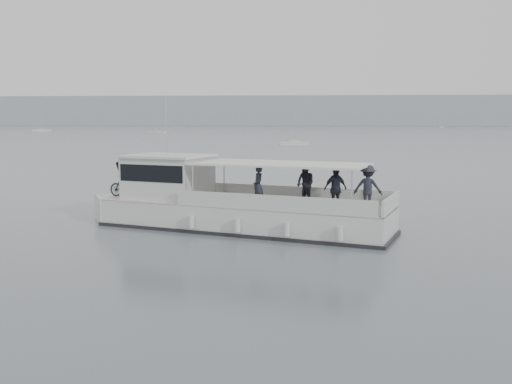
{
  "coord_description": "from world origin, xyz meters",
  "views": [
    {
      "loc": [
        4.34,
        -20.26,
        4.58
      ],
      "look_at": [
        2.66,
        3.43,
        1.6
      ],
      "focal_mm": 40.0,
      "sensor_mm": 36.0,
      "label": 1
    }
  ],
  "objects": [
    {
      "name": "ground",
      "position": [
        0.0,
        0.0,
        0.0
      ],
      "size": [
        1400.0,
        1400.0,
        0.0
      ],
      "primitive_type": "plane",
      "color": "#545D63",
      "rests_on": "ground"
    },
    {
      "name": "headland",
      "position": [
        0.0,
        560.0,
        14.0
      ],
      "size": [
        1400.0,
        90.0,
        28.0
      ],
      "primitive_type": "cube",
      "color": "#939EA8",
      "rests_on": "ground"
    },
    {
      "name": "tour_boat",
      "position": [
        1.0,
        3.83,
        0.97
      ],
      "size": [
        13.89,
        7.3,
        5.91
      ],
      "rotation": [
        0.0,
        0.0,
        -0.33
      ],
      "color": "silver",
      "rests_on": "ground"
    },
    {
      "name": "moored_fleet",
      "position": [
        -43.68,
        199.18,
        0.36
      ],
      "size": [
        415.0,
        364.31,
        11.18
      ],
      "color": "silver",
      "rests_on": "ground"
    }
  ]
}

